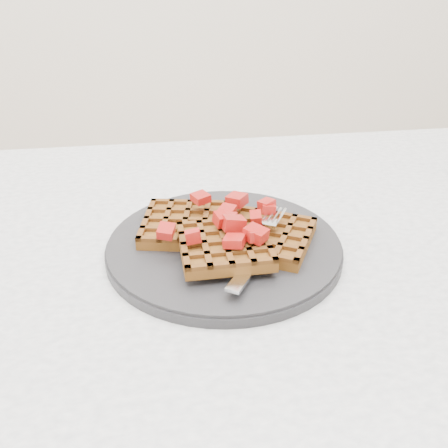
% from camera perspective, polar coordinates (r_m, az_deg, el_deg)
% --- Properties ---
extents(table, '(1.20, 0.80, 0.75)m').
position_cam_1_polar(table, '(0.75, 11.88, -8.95)').
color(table, silver).
rests_on(table, ground).
extents(plate, '(0.29, 0.29, 0.02)m').
position_cam_1_polar(plate, '(0.63, -0.00, -2.55)').
color(plate, black).
rests_on(plate, table).
extents(waffles, '(0.23, 0.19, 0.03)m').
position_cam_1_polar(waffles, '(0.62, 0.07, -1.20)').
color(waffles, brown).
rests_on(waffles, plate).
extents(strawberry_pile, '(0.15, 0.15, 0.02)m').
position_cam_1_polar(strawberry_pile, '(0.61, -0.00, 1.16)').
color(strawberry_pile, '#880000').
rests_on(strawberry_pile, waffles).
extents(fork, '(0.11, 0.17, 0.02)m').
position_cam_1_polar(fork, '(0.59, 4.24, -2.86)').
color(fork, silver).
rests_on(fork, plate).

